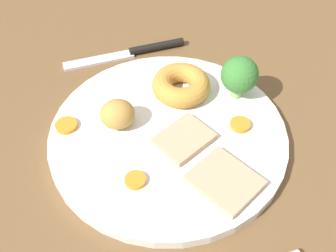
{
  "coord_description": "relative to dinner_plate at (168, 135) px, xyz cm",
  "views": [
    {
      "loc": [
        -28.24,
        8.07,
        42.29
      ],
      "look_at": [
        2.69,
        -1.45,
        6.0
      ],
      "focal_mm": 43.42,
      "sensor_mm": 36.0,
      "label": 1
    }
  ],
  "objects": [
    {
      "name": "carrot_coin_back",
      "position": [
        4.4,
        11.69,
        0.96
      ],
      "size": [
        2.69,
        2.69,
        0.51
      ],
      "primitive_type": "cylinder",
      "color": "orange",
      "rests_on": "dinner_plate"
    },
    {
      "name": "yorkshire_pudding",
      "position": [
        6.1,
        -3.65,
        2.02
      ],
      "size": [
        7.63,
        7.63,
        2.65
      ],
      "primitive_type": "torus",
      "color": "#C68938",
      "rests_on": "dinner_plate"
    },
    {
      "name": "dining_table",
      "position": [
        -2.69,
        1.45,
        -2.5
      ],
      "size": [
        120.0,
        84.0,
        3.6
      ],
      "primitive_type": "cube",
      "color": "brown",
      "rests_on": "ground"
    },
    {
      "name": "broccoli_floret",
      "position": [
        3.43,
        -10.47,
        4.18
      ],
      "size": [
        4.78,
        4.78,
        5.96
      ],
      "color": "#8CB766",
      "rests_on": "dinner_plate"
    },
    {
      "name": "carrot_coin_side",
      "position": [
        -1.78,
        -8.72,
        0.99
      ],
      "size": [
        2.5,
        2.5,
        0.58
      ],
      "primitive_type": "cylinder",
      "color": "orange",
      "rests_on": "dinner_plate"
    },
    {
      "name": "meat_slice_under",
      "position": [
        -8.94,
        -3.72,
        1.1
      ],
      "size": [
        8.98,
        8.55,
        0.8
      ],
      "primitive_type": "cube",
      "rotation": [
        0.0,
        0.0,
        0.49
      ],
      "color": "tan",
      "rests_on": "dinner_plate"
    },
    {
      "name": "roast_potato_left",
      "position": [
        2.91,
        5.47,
        2.52
      ],
      "size": [
        4.36,
        4.75,
        3.65
      ],
      "primitive_type": "ellipsoid",
      "rotation": [
        0.0,
        0.0,
        1.43
      ],
      "color": "#BC8C42",
      "rests_on": "dinner_plate"
    },
    {
      "name": "dinner_plate",
      "position": [
        0.0,
        0.0,
        0.0
      ],
      "size": [
        28.97,
        28.97,
        1.4
      ],
      "primitive_type": "cylinder",
      "color": "white",
      "rests_on": "dining_table"
    },
    {
      "name": "meat_slice_main",
      "position": [
        -2.0,
        -1.37,
        1.1
      ],
      "size": [
        7.26,
        7.9,
        0.8
      ],
      "primitive_type": "cube",
      "rotation": [
        0.0,
        0.0,
        5.17
      ],
      "color": "tan",
      "rests_on": "dinner_plate"
    },
    {
      "name": "carrot_coin_front",
      "position": [
        -5.9,
        5.56,
        0.97
      ],
      "size": [
        2.37,
        2.37,
        0.54
      ],
      "primitive_type": "cylinder",
      "color": "orange",
      "rests_on": "dinner_plate"
    },
    {
      "name": "knife",
      "position": [
        17.52,
        -0.28,
        -0.25
      ],
      "size": [
        1.83,
        18.52,
        1.2
      ],
      "rotation": [
        0.0,
        0.0,
        1.58
      ],
      "color": "black",
      "rests_on": "dining_table"
    }
  ]
}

